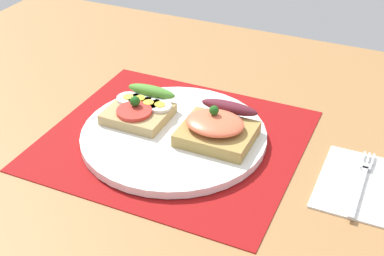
{
  "coord_description": "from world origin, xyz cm",
  "views": [
    {
      "loc": [
        29.88,
        -59.47,
        45.97
      ],
      "look_at": [
        3.0,
        0.0,
        2.99
      ],
      "focal_mm": 50.18,
      "sensor_mm": 36.0,
      "label": 1
    }
  ],
  "objects_px": {
    "sandwich_salmon": "(218,127)",
    "fork": "(362,181)",
    "napkin": "(365,185)",
    "sandwich_egg_tomato": "(141,108)",
    "plate": "(174,135)"
  },
  "relations": [
    {
      "from": "napkin",
      "to": "fork",
      "type": "bearing_deg",
      "value": 169.99
    },
    {
      "from": "sandwich_salmon",
      "to": "fork",
      "type": "relative_size",
      "value": 0.72
    },
    {
      "from": "plate",
      "to": "sandwich_egg_tomato",
      "type": "height_order",
      "value": "sandwich_egg_tomato"
    },
    {
      "from": "plate",
      "to": "napkin",
      "type": "height_order",
      "value": "plate"
    },
    {
      "from": "sandwich_salmon",
      "to": "fork",
      "type": "xyz_separation_m",
      "value": [
        0.21,
        -0.01,
        -0.03
      ]
    },
    {
      "from": "sandwich_egg_tomato",
      "to": "fork",
      "type": "relative_size",
      "value": 0.66
    },
    {
      "from": "sandwich_egg_tomato",
      "to": "sandwich_salmon",
      "type": "distance_m",
      "value": 0.13
    },
    {
      "from": "plate",
      "to": "fork",
      "type": "xyz_separation_m",
      "value": [
        0.28,
        0.01,
        -0.0
      ]
    },
    {
      "from": "plate",
      "to": "sandwich_salmon",
      "type": "xyz_separation_m",
      "value": [
        0.06,
        0.01,
        0.02
      ]
    },
    {
      "from": "napkin",
      "to": "sandwich_egg_tomato",
      "type": "bearing_deg",
      "value": 177.81
    },
    {
      "from": "sandwich_egg_tomato",
      "to": "napkin",
      "type": "height_order",
      "value": "sandwich_egg_tomato"
    },
    {
      "from": "plate",
      "to": "sandwich_egg_tomato",
      "type": "relative_size",
      "value": 2.85
    },
    {
      "from": "sandwich_salmon",
      "to": "fork",
      "type": "distance_m",
      "value": 0.21
    },
    {
      "from": "sandwich_egg_tomato",
      "to": "sandwich_salmon",
      "type": "bearing_deg",
      "value": -2.96
    },
    {
      "from": "plate",
      "to": "napkin",
      "type": "distance_m",
      "value": 0.28
    }
  ]
}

